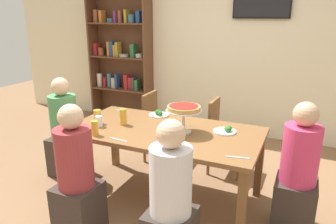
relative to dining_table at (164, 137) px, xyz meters
The scene contains 22 objects.
ground_plane 0.66m from the dining_table, ahead, with size 12.00×12.00×0.00m, color #846042.
rear_partition 2.32m from the dining_table, 90.00° to the left, with size 8.00×0.12×2.80m, color beige.
dining_table is the anchor object (origin of this frame).
bookshelf 2.71m from the dining_table, 131.00° to the left, with size 1.10×0.30×2.21m.
television 2.53m from the dining_table, 76.56° to the left, with size 0.78×0.05×0.45m.
diner_head_east 1.25m from the dining_table, ahead, with size 0.34×0.34×1.15m.
diner_near_right 0.93m from the dining_table, 61.92° to the right, with size 0.34×0.34×1.15m.
diner_near_left 0.91m from the dining_table, 118.21° to the right, with size 0.34×0.34×1.15m.
diner_head_west 1.26m from the dining_table, behind, with size 0.34×0.34×1.15m.
chair_far_right 0.92m from the dining_table, 65.48° to the left, with size 0.40×0.40×0.87m.
chair_far_left 0.94m from the dining_table, 119.77° to the left, with size 0.40×0.40×0.87m.
deep_dish_pizza_stand 0.36m from the dining_table, ahead, with size 0.34×0.34×0.26m.
salad_plate_near_diner 0.45m from the dining_table, 122.22° to the left, with size 0.22×0.22×0.07m.
salad_plate_far_diner 0.60m from the dining_table, 16.98° to the left, with size 0.22×0.22×0.07m.
beer_glass_amber_tall 0.71m from the dining_table, behind, with size 0.07×0.07×0.14m, color gold.
beer_glass_amber_short 0.66m from the dining_table, 142.51° to the right, with size 0.06×0.06×0.14m, color gold.
beer_glass_amber_spare 0.46m from the dining_table, behind, with size 0.07×0.07×0.17m, color gold.
water_glass_clear_near 0.66m from the dining_table, 163.37° to the right, with size 0.07×0.07×0.11m, color white.
cutlery_fork_near 0.79m from the dining_table, 153.22° to the left, with size 0.18×0.02×0.01m, color silver.
cutlery_knife_near 0.49m from the dining_table, 122.53° to the right, with size 0.18×0.02×0.01m, color silver.
cutlery_fork_far 0.86m from the dining_table, 22.64° to the right, with size 0.18×0.02×0.01m, color silver.
cutlery_knife_far 0.77m from the dining_table, 150.57° to the right, with size 0.18×0.02×0.01m, color silver.
Camera 1 is at (1.22, -2.61, 1.81)m, focal length 33.94 mm.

